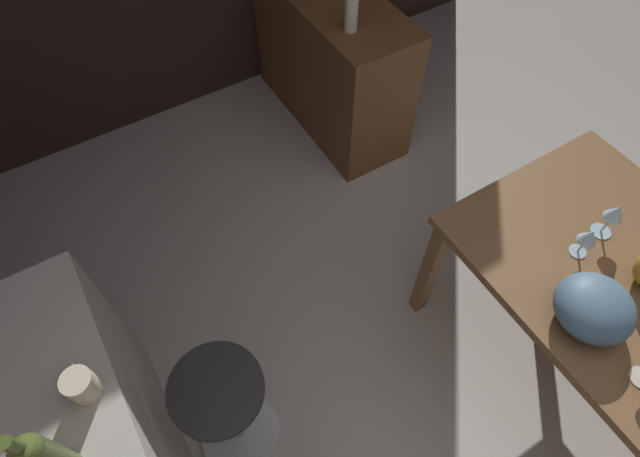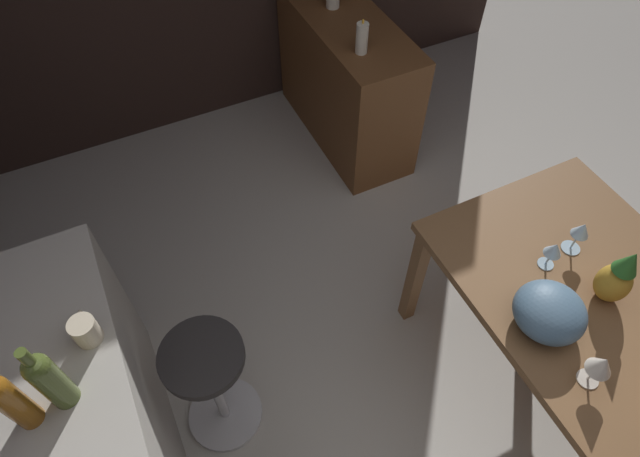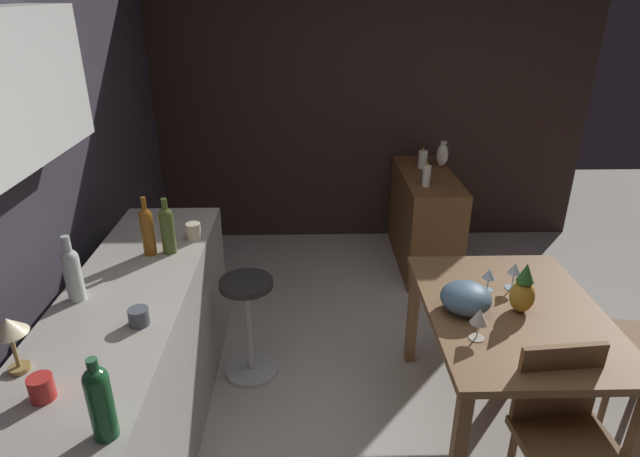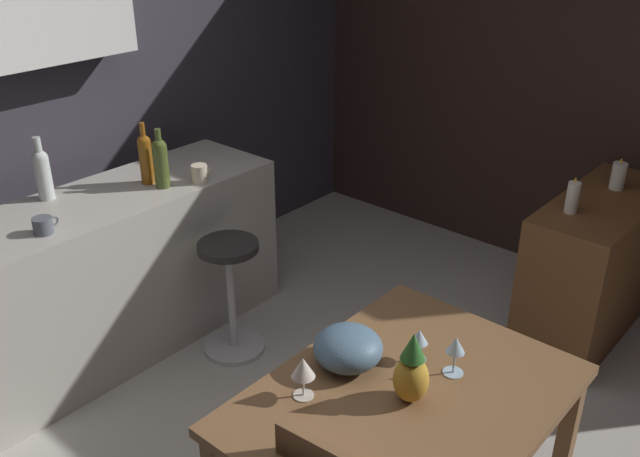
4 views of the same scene
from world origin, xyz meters
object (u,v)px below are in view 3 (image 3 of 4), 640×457
Objects in this scene: pillar_candle_short at (423,159)px; bar_stool at (249,325)px; wine_bottle_green at (100,399)px; wine_glass_center at (479,317)px; wine_bottle_olive at (167,228)px; wine_glass_left at (515,270)px; fruit_bowl at (466,298)px; cup_slate at (139,316)px; chair_near_window at (564,433)px; sideboard_cabinet at (424,219)px; wine_bottle_clear at (72,272)px; pineapple_centerpiece at (523,291)px; wine_bottle_amber at (147,229)px; vase_ceramic_ivory at (442,155)px; wine_glass_right at (489,275)px; cup_cream at (194,231)px; dining_table at (512,324)px; pillar_candle_tall at (426,176)px; counter_lamp at (9,331)px; cup_red at (42,388)px.

bar_stool is at bearing 140.58° from pillar_candle_short.
wine_glass_center is at bearing -63.73° from wine_bottle_green.
wine_glass_left is at bearing -95.11° from wine_bottle_olive.
fruit_bowl is 2.05× the size of cup_slate.
chair_near_window is 2.70× the size of wine_bottle_olive.
sideboard_cabinet is 7.10× the size of wine_glass_left.
wine_bottle_green is 0.94× the size of wine_bottle_clear.
wine_bottle_green is (-0.94, 1.73, 0.19)m from pineapple_centerpiece.
chair_near_window is 1.29× the size of bar_stool.
pineapple_centerpiece is (0.23, -0.29, -0.00)m from wine_glass_center.
cup_slate is 2.99m from pillar_candle_short.
wine_bottle_amber is 1.48× the size of vase_ceramic_ivory.
wine_glass_right is 0.23m from pineapple_centerpiece.
wine_glass_center is 1.65m from cup_cream.
cup_cream is at bearing 72.91° from bar_stool.
pillar_candle_short is at bearing 2.18° from chair_near_window.
dining_table is 5.32× the size of vase_ceramic_ivory.
pineapple_centerpiece is 0.83× the size of wine_bottle_clear.
chair_near_window is 2.81× the size of wine_bottle_green.
fruit_bowl is at bearing -78.32° from cup_slate.
wine_bottle_clear is at bearing 85.94° from wine_glass_center.
cup_cream is 2.44m from vase_ceramic_ivory.
wine_bottle_clear is at bearing 130.99° from pillar_candle_tall.
pineapple_centerpiece is 1.84m from cup_slate.
counter_lamp reaches higher than dining_table.
wine_glass_left is at bearing -64.50° from cup_red.
bar_stool is 1.45m from wine_glass_right.
pillar_candle_short is (1.90, 0.12, 0.04)m from wine_glass_left.
cup_red is at bearing 146.06° from pillar_candle_short.
cup_cream is at bearing 72.24° from pineapple_centerpiece.
wine_bottle_clear is at bearing 11.82° from cup_red.
wine_glass_left is at bearing -0.99° from chair_near_window.
wine_bottle_clear reaches higher than wine_glass_center.
wine_bottle_green is at bearing 125.03° from wine_glass_right.
dining_table is 1.79× the size of bar_stool.
wine_glass_center is 1.77m from wine_bottle_amber.
wine_bottle_olive reaches higher than dining_table.
sideboard_cabinet is 1.28× the size of chair_near_window.
pillar_candle_tall is (1.97, -1.67, -0.04)m from cup_slate.
wine_glass_right is at bearing -102.19° from cup_cream.
sideboard_cabinet is 3.00m from wine_bottle_clear.
pillar_candle_tall is (1.27, -1.70, -0.14)m from wine_bottle_olive.
sideboard_cabinet is 2.52m from chair_near_window.
cup_red is (-0.19, 2.04, 0.46)m from chair_near_window.
vase_ceramic_ivory is (2.16, -0.10, 0.07)m from pineapple_centerpiece.
cup_cream reaches higher than chair_near_window.
wine_bottle_amber is at bearing -25.20° from wine_bottle_clear.
wine_bottle_green is at bearing -173.39° from cup_slate.
bar_stool is at bearing 80.60° from wine_glass_left.
dining_table is 1.52m from bar_stool.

